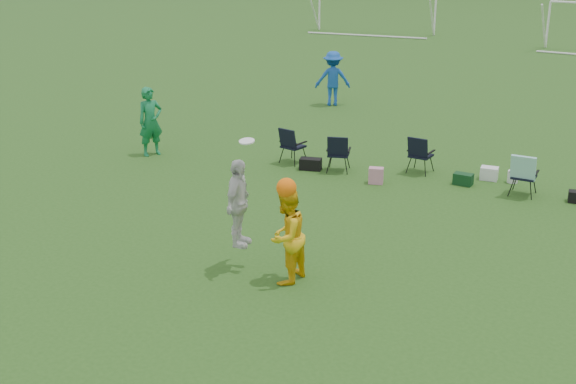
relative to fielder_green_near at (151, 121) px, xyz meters
The scene contains 6 objects.
ground 9.09m from the fielder_green_near, 46.10° to the right, with size 260.00×260.00×0.00m, color #254F18.
fielder_green_near is the anchor object (origin of this frame).
fielder_blue 8.12m from the fielder_green_near, 75.99° to the left, with size 1.23×0.71×1.90m, color #174CAD.
center_contest 8.22m from the fielder_green_near, 38.79° to the right, with size 1.62×1.00×2.48m.
sideline_setup 8.50m from the fielder_green_near, ahead, with size 9.01×1.86×1.85m.
goal_left 27.75m from the fielder_green_near, 97.73° to the left, with size 7.39×0.76×2.46m.
Camera 1 is at (5.69, -8.81, 5.74)m, focal length 45.00 mm.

